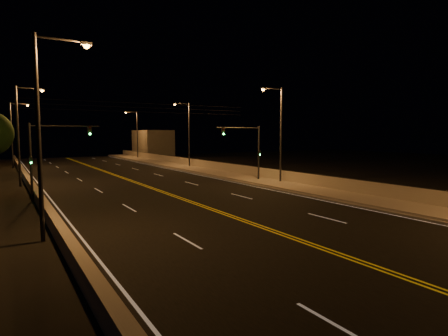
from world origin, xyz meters
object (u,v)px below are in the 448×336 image
traffic_signal_right (250,147)px  streetlight_5 (21,129)px  traffic_signal_left (46,151)px  streetlight_1 (279,129)px  streetlight_2 (187,131)px  streetlight_4 (45,124)px  streetlight_6 (14,131)px  streetlight_3 (136,132)px

traffic_signal_right → streetlight_5: bearing=155.7°
traffic_signal_left → streetlight_1: bearing=-7.1°
streetlight_5 → streetlight_1: bearing=-28.2°
streetlight_2 → streetlight_4: same height
streetlight_6 → traffic_signal_right: bearing=-56.7°
streetlight_1 → streetlight_6: 39.19m
streetlight_2 → traffic_signal_right: streetlight_2 is taller
streetlight_4 → traffic_signal_left: (1.17, 12.19, -1.74)m
streetlight_1 → streetlight_6: bearing=123.2°
streetlight_5 → traffic_signal_right: (19.89, -8.96, -1.74)m
streetlight_4 → streetlight_1: bearing=24.3°
streetlight_1 → streetlight_5: bearing=151.8°
streetlight_4 → traffic_signal_left: streetlight_4 is taller
streetlight_4 → traffic_signal_right: size_ratio=1.63×
streetlight_6 → traffic_signal_left: size_ratio=1.63×
streetlight_4 → streetlight_5: size_ratio=1.00×
streetlight_6 → traffic_signal_right: 36.26m
streetlight_1 → streetlight_5: size_ratio=1.00×
streetlight_2 → streetlight_5: same height
streetlight_4 → streetlight_6: 42.46m
streetlight_2 → traffic_signal_left: bearing=-138.4°
streetlight_2 → traffic_signal_left: 27.19m
streetlight_2 → streetlight_6: same height
streetlight_1 → traffic_signal_left: streetlight_1 is taller
streetlight_4 → streetlight_2: bearing=54.6°
streetlight_3 → streetlight_6: size_ratio=1.00×
streetlight_5 → traffic_signal_left: (1.17, -8.96, -1.74)m
streetlight_2 → streetlight_6: bearing=150.3°
traffic_signal_right → traffic_signal_left: size_ratio=1.00×
streetlight_1 → streetlight_4: same height
streetlight_1 → streetlight_2: bearing=90.0°
traffic_signal_left → streetlight_2: bearing=41.6°
streetlight_3 → streetlight_6: (-21.45, -11.39, 0.00)m
streetlight_5 → traffic_signal_right: streetlight_5 is taller
streetlight_1 → streetlight_2: (0.00, 20.55, 0.00)m
traffic_signal_left → streetlight_4: bearing=-95.5°
streetlight_6 → traffic_signal_right: (19.89, -30.27, -1.74)m
streetlight_2 → streetlight_5: 23.29m
streetlight_5 → streetlight_3: bearing=56.7°
streetlight_6 → streetlight_1: bearing=-56.8°
streetlight_4 → streetlight_3: bearing=68.3°
traffic_signal_left → streetlight_3: bearing=64.0°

